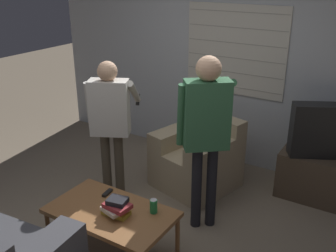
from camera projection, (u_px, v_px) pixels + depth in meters
name	position (u px, v px, depth m)	size (l,w,h in m)	color
ground_plane	(132.00, 235.00, 3.81)	(16.00, 16.00, 0.00)	#7F705B
wall_back	(225.00, 64.00, 4.93)	(5.20, 0.08, 2.55)	#ADB2B7
armchair_beige	(198.00, 158.00, 4.59)	(0.99, 0.97, 0.82)	tan
coffee_table	(111.00, 214.00, 3.42)	(1.10, 0.63, 0.45)	brown
tv_stand	(325.00, 177.00, 4.33)	(0.96, 0.53, 0.53)	#4C3D2D
tv	(333.00, 131.00, 4.13)	(0.86, 0.58, 0.58)	black
person_left_standing	(110.00, 116.00, 4.09)	(0.52, 0.74, 1.56)	#4C4233
person_right_standing	(206.00, 123.00, 3.58)	(0.51, 0.82, 1.72)	black
book_stack	(116.00, 207.00, 3.33)	(0.26, 0.22, 0.15)	gold
soda_can	(154.00, 206.00, 3.36)	(0.07, 0.07, 0.13)	#238E47
spare_remote	(107.00, 193.00, 3.65)	(0.06, 0.13, 0.02)	black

